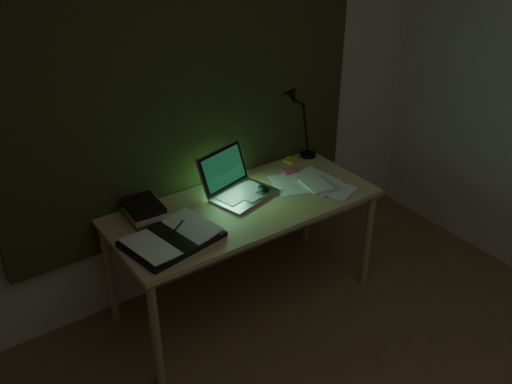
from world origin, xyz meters
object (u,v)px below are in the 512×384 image
Objects in this scene: book_stack at (144,210)px; open_textbook at (172,238)px; desk_lamp at (310,117)px; laptop at (244,177)px; desk at (244,254)px; loose_papers at (308,186)px.

open_textbook is at bearing -86.68° from book_stack.
open_textbook is 0.84× the size of desk_lamp.
laptop is 0.67m from desk_lamp.
laptop is (0.05, 0.07, 0.47)m from desk.
desk_lamp is at bearing 21.25° from desk.
book_stack is (-0.55, 0.12, -0.08)m from laptop.
desk is at bearing -20.48° from book_stack.
desk is 4.70× the size of loose_papers.
loose_papers is (0.42, -0.05, 0.35)m from desk.
desk_lamp is (1.17, 0.35, 0.25)m from open_textbook.
book_stack reaches higher than desk.
laptop is at bearing -12.38° from book_stack.
desk is 2.78× the size of desk_lamp.
desk is 3.31× the size of open_textbook.
desk is at bearing 172.69° from loose_papers.
loose_papers reaches higher than desk.
laptop is 0.57m from open_textbook.
book_stack is at bearing 165.29° from loose_papers.
desk_lamp is (0.63, 0.20, 0.15)m from laptop.
open_textbook is 1.24m from desk_lamp.
desk is 0.95m from desk_lamp.
loose_papers is 0.59× the size of desk_lamp.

